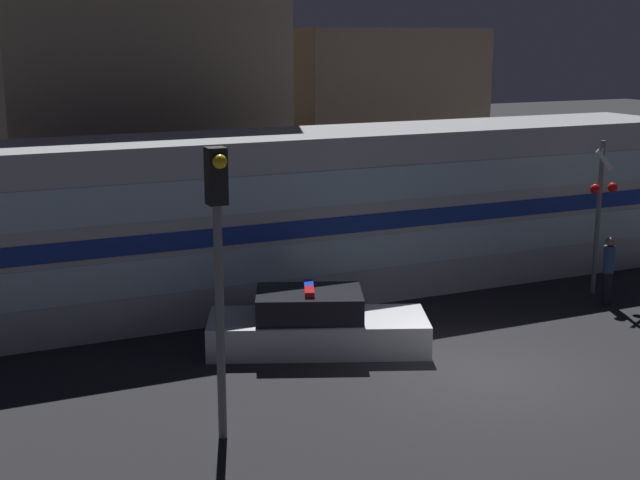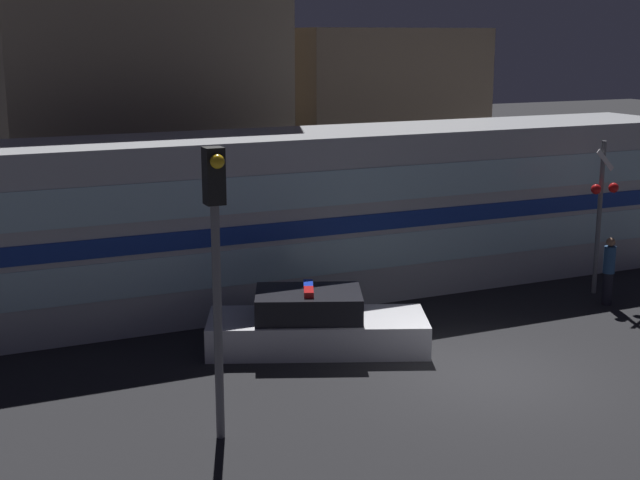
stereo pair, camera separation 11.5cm
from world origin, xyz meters
name	(u,v)px [view 1 (the left image)]	position (x,y,z in m)	size (l,w,h in m)	color
ground_plane	(487,375)	(0.00, 0.00, 0.00)	(120.00, 120.00, 0.00)	black
train	(322,213)	(-0.52, 6.63, 2.10)	(21.12, 3.10, 4.19)	#B7BABF
police_car	(316,325)	(-2.44, 2.80, 0.52)	(4.95, 3.38, 1.39)	silver
pedestrian	(608,270)	(5.48, 2.73, 0.87)	(0.29, 0.29, 1.70)	black
crossing_signal_near	(600,205)	(5.89, 3.61, 2.31)	(0.82, 0.32, 3.96)	slate
traffic_light_corner	(218,245)	(-5.63, -0.52, 3.30)	(0.30, 0.46, 4.84)	slate
building_left	(134,80)	(-3.59, 13.53, 5.22)	(8.05, 5.74, 10.44)	#726656
building_center	(375,131)	(4.41, 12.99, 3.39)	(6.35, 4.19, 6.77)	brown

